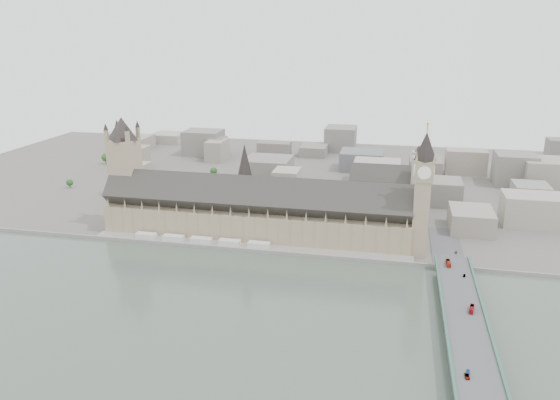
% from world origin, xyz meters
% --- Properties ---
extents(ground, '(900.00, 900.00, 0.00)m').
position_xyz_m(ground, '(0.00, 0.00, 0.00)').
color(ground, '#595651').
rests_on(ground, ground).
extents(river_thames, '(600.00, 600.00, 0.00)m').
position_xyz_m(river_thames, '(0.00, -165.00, 0.00)').
color(river_thames, '#445045').
rests_on(river_thames, ground).
extents(embankment_wall, '(600.00, 1.50, 3.00)m').
position_xyz_m(embankment_wall, '(0.00, -15.00, 1.50)').
color(embankment_wall, gray).
rests_on(embankment_wall, ground).
extents(river_terrace, '(270.00, 15.00, 2.00)m').
position_xyz_m(river_terrace, '(0.00, -7.50, 1.00)').
color(river_terrace, gray).
rests_on(river_terrace, ground).
extents(terrace_tents, '(118.00, 7.00, 4.00)m').
position_xyz_m(terrace_tents, '(-40.00, -7.00, 4.00)').
color(terrace_tents, silver).
rests_on(terrace_tents, river_terrace).
extents(palace_of_westminster, '(265.00, 40.73, 55.44)m').
position_xyz_m(palace_of_westminster, '(0.00, 19.70, 22.71)').
color(palace_of_westminster, tan).
rests_on(palace_of_westminster, ground).
extents(elizabeth_tower, '(17.00, 17.00, 107.50)m').
position_xyz_m(elizabeth_tower, '(138.00, 8.00, 58.09)').
color(elizabeth_tower, tan).
rests_on(elizabeth_tower, ground).
extents(victoria_tower, '(30.00, 30.00, 100.00)m').
position_xyz_m(victoria_tower, '(-122.00, 26.00, 55.20)').
color(victoria_tower, tan).
rests_on(victoria_tower, ground).
extents(central_tower, '(13.00, 13.00, 48.00)m').
position_xyz_m(central_tower, '(-10.00, 26.00, 57.92)').
color(central_tower, gray).
rests_on(central_tower, ground).
extents(westminster_bridge, '(25.00, 325.00, 10.25)m').
position_xyz_m(westminster_bridge, '(162.00, -87.50, 5.12)').
color(westminster_bridge, '#474749').
rests_on(westminster_bridge, ground).
extents(bridge_parapets, '(25.00, 235.00, 1.15)m').
position_xyz_m(bridge_parapets, '(162.00, -132.00, 10.82)').
color(bridge_parapets, '#35614F').
rests_on(bridge_parapets, westminster_bridge).
extents(westminster_abbey, '(68.00, 36.00, 64.00)m').
position_xyz_m(westminster_abbey, '(110.92, 95.00, 25.08)').
color(westminster_abbey, '#9E998E').
rests_on(westminster_abbey, ground).
extents(city_skyline_inland, '(720.00, 360.00, 38.00)m').
position_xyz_m(city_skyline_inland, '(0.00, 245.00, 19.00)').
color(city_skyline_inland, gray).
rests_on(city_skyline_inland, ground).
extents(park_trees, '(110.00, 30.00, 15.00)m').
position_xyz_m(park_trees, '(-10.00, 60.00, 7.50)').
color(park_trees, '#184318').
rests_on(park_trees, ground).
extents(red_bus_north, '(3.02, 11.20, 3.09)m').
position_xyz_m(red_bus_north, '(158.07, -31.39, 11.80)').
color(red_bus_north, red).
rests_on(red_bus_north, westminster_bridge).
extents(red_bus_south, '(4.26, 10.50, 2.85)m').
position_xyz_m(red_bus_south, '(166.69, -98.73, 11.68)').
color(red_bus_south, '#A3141A').
rests_on(red_bus_south, westminster_bridge).
extents(car_blue, '(1.74, 3.90, 1.30)m').
position_xyz_m(car_blue, '(157.73, -164.46, 10.90)').
color(car_blue, blue).
rests_on(car_blue, westminster_bridge).
extents(car_silver, '(1.97, 4.20, 1.33)m').
position_xyz_m(car_silver, '(167.58, -48.74, 10.92)').
color(car_silver, gray).
rests_on(car_silver, westminster_bridge).
extents(car_grey, '(2.38, 4.99, 1.37)m').
position_xyz_m(car_grey, '(156.76, -168.57, 10.94)').
color(car_grey, gray).
rests_on(car_grey, westminster_bridge).
extents(car_approach, '(2.79, 5.24, 1.44)m').
position_xyz_m(car_approach, '(165.59, -7.13, 10.97)').
color(car_approach, gray).
rests_on(car_approach, westminster_bridge).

